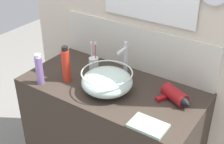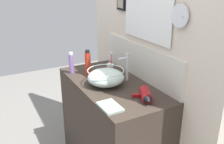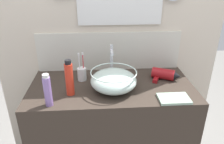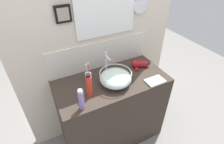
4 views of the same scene
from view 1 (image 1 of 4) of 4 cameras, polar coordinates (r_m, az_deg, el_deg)
name	(u,v)px [view 1 (image 1 of 4)]	position (r m, az deg, el deg)	size (l,w,h in m)	color
vanity_counter	(112,140)	(2.16, -0.06, -12.37)	(1.12, 0.56, 0.87)	#382D26
back_panel	(139,26)	(2.00, 4.95, 8.43)	(1.73, 0.10, 2.32)	beige
glass_bowl_sink	(107,81)	(1.81, -0.92, -1.70)	(0.30, 0.30, 0.13)	silver
faucet	(125,58)	(1.92, 2.37, 2.53)	(0.02, 0.10, 0.24)	silver
hair_drier	(176,96)	(1.78, 11.62, -4.38)	(0.21, 0.15, 0.08)	maroon
toothbrush_cup	(94,64)	(2.04, -3.35, 1.52)	(0.06, 0.06, 0.21)	white
soap_dispenser	(66,65)	(1.92, -8.40, 1.34)	(0.05, 0.05, 0.23)	red
shampoo_bottle	(39,70)	(1.93, -13.14, 0.43)	(0.04, 0.04, 0.20)	#8C6BB2
hand_towel	(148,126)	(1.60, 6.64, -9.72)	(0.19, 0.13, 0.02)	#99B29E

